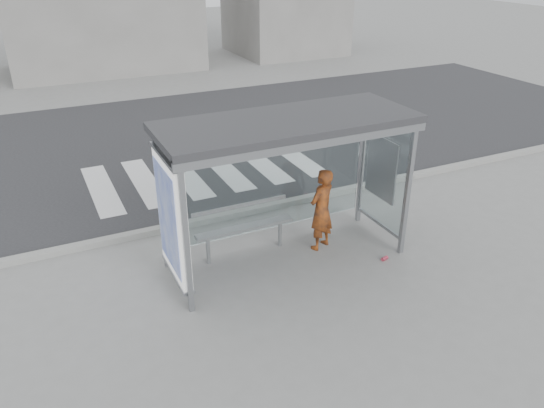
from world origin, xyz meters
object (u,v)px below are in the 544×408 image
Objects in this scene: bench at (244,227)px; soda_can at (385,258)px; person at (321,210)px; bus_shelter at (266,158)px.

bench reaches higher than soda_can.
person is at bearing -15.85° from bench.
bench is at bearing 118.04° from bus_shelter.
person is at bearing 2.47° from bus_shelter.
person is 0.86× the size of bench.
bench is 2.59m from soda_can.
bus_shelter is 33.03× the size of soda_can.
bus_shelter is 1.65m from person.
soda_can is (2.18, -1.30, -0.52)m from bench.
person is 1.43m from soda_can.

